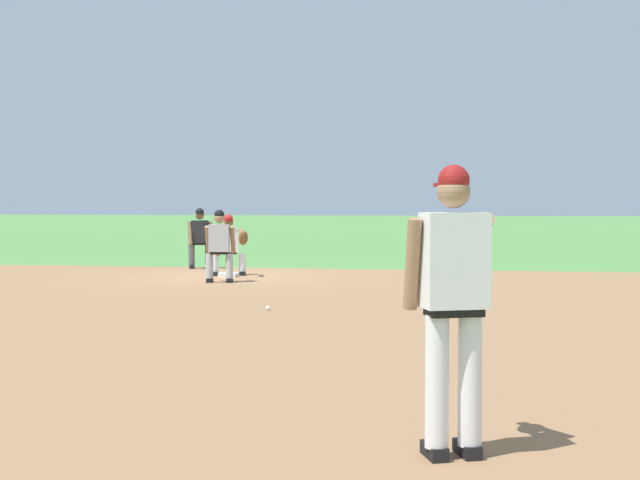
% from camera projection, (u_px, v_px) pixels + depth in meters
% --- Properties ---
extents(ground_plane, '(160.00, 160.00, 0.00)m').
position_uv_depth(ground_plane, '(229.00, 277.00, 19.10)').
color(ground_plane, '#518942').
extents(infield_dirt_patch, '(18.00, 18.00, 0.01)m').
position_uv_depth(infield_dirt_patch, '(280.00, 318.00, 12.37)').
color(infield_dirt_patch, '#936B47').
rests_on(infield_dirt_patch, ground).
extents(first_base_bag, '(0.38, 0.38, 0.09)m').
position_uv_depth(first_base_bag, '(229.00, 275.00, 19.10)').
color(first_base_bag, white).
rests_on(first_base_bag, ground).
extents(baseball, '(0.07, 0.07, 0.07)m').
position_uv_depth(baseball, '(268.00, 308.00, 13.23)').
color(baseball, white).
rests_on(baseball, ground).
extents(pitcher, '(0.81, 0.60, 1.86)m').
position_uv_depth(pitcher, '(454.00, 292.00, 5.63)').
color(pitcher, black).
rests_on(pitcher, ground).
extents(first_baseman, '(0.85, 0.95, 1.34)m').
position_uv_depth(first_baseman, '(230.00, 242.00, 19.32)').
color(first_baseman, black).
rests_on(first_baseman, ground).
extents(baserunner, '(0.49, 0.63, 1.46)m').
position_uv_depth(baserunner, '(219.00, 243.00, 17.71)').
color(baserunner, black).
rests_on(baserunner, ground).
extents(umpire, '(0.59, 0.67, 1.46)m').
position_uv_depth(umpire, '(200.00, 236.00, 21.43)').
color(umpire, black).
rests_on(umpire, ground).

